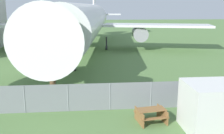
# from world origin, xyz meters

# --- Properties ---
(perimeter_fence) EXTENTS (56.07, 0.07, 1.71)m
(perimeter_fence) POSITION_xyz_m (-0.00, 11.12, 0.86)
(perimeter_fence) COLOR gray
(perimeter_fence) RESTS_ON ground
(airplane) EXTENTS (35.14, 44.15, 13.43)m
(airplane) POSITION_xyz_m (-1.43, 32.71, 4.19)
(airplane) COLOR white
(airplane) RESTS_ON ground
(picnic_bench_open_grass) EXTENTS (1.76, 1.62, 0.76)m
(picnic_bench_open_grass) POSITION_xyz_m (2.08, 9.18, 0.47)
(picnic_bench_open_grass) COLOR brown
(picnic_bench_open_grass) RESTS_ON ground
(tree_near_hangar) EXTENTS (3.48, 3.48, 6.33)m
(tree_near_hangar) POSITION_xyz_m (-3.80, 14.00, 4.39)
(tree_near_hangar) COLOR brown
(tree_near_hangar) RESTS_ON ground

